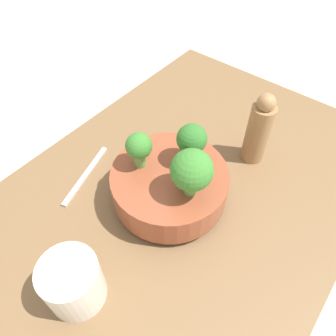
{
  "coord_description": "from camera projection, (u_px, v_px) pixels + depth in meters",
  "views": [
    {
      "loc": [
        0.29,
        0.22,
        0.56
      ],
      "look_at": [
        0.0,
        -0.01,
        0.13
      ],
      "focal_mm": 35.0,
      "sensor_mm": 36.0,
      "label": 1
    }
  ],
  "objects": [
    {
      "name": "ground_plane",
      "position": [
        173.0,
        210.0,
        0.66
      ],
      "size": [
        6.0,
        6.0,
        0.0
      ],
      "primitive_type": "plane",
      "color": "beige"
    },
    {
      "name": "table",
      "position": [
        173.0,
        205.0,
        0.65
      ],
      "size": [
        0.95,
        0.61,
        0.03
      ],
      "color": "brown",
      "rests_on": "ground_plane"
    },
    {
      "name": "bowl",
      "position": [
        168.0,
        186.0,
        0.61
      ],
      "size": [
        0.22,
        0.22,
        0.08
      ],
      "color": "brown",
      "rests_on": "table"
    },
    {
      "name": "broccoli_floret_front",
      "position": [
        139.0,
        147.0,
        0.57
      ],
      "size": [
        0.05,
        0.05,
        0.07
      ],
      "color": "#609347",
      "rests_on": "bowl"
    },
    {
      "name": "broccoli_floret_left",
      "position": [
        191.0,
        141.0,
        0.57
      ],
      "size": [
        0.05,
        0.05,
        0.08
      ],
      "color": "#6BA34C",
      "rests_on": "bowl"
    },
    {
      "name": "broccoli_floret_back",
      "position": [
        192.0,
        171.0,
        0.52
      ],
      "size": [
        0.07,
        0.07,
        0.09
      ],
      "color": "#609347",
      "rests_on": "bowl"
    },
    {
      "name": "cup",
      "position": [
        73.0,
        283.0,
        0.49
      ],
      "size": [
        0.09,
        0.09,
        0.09
      ],
      "color": "silver",
      "rests_on": "table"
    },
    {
      "name": "pepper_mill",
      "position": [
        259.0,
        130.0,
        0.66
      ],
      "size": [
        0.05,
        0.05,
        0.16
      ],
      "color": "#997047",
      "rests_on": "table"
    },
    {
      "name": "fork",
      "position": [
        86.0,
        175.0,
        0.68
      ],
      "size": [
        0.16,
        0.06,
        0.01
      ],
      "color": "silver",
      "rests_on": "table"
    }
  ]
}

